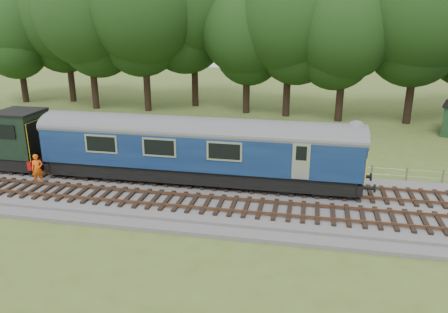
# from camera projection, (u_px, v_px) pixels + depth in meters

# --- Properties ---
(ground) EXTENTS (120.00, 120.00, 0.00)m
(ground) POSITION_uv_depth(u_px,v_px,m) (264.00, 203.00, 23.41)
(ground) COLOR #4A5E22
(ground) RESTS_ON ground
(ballast) EXTENTS (70.00, 7.00, 0.35)m
(ballast) POSITION_uv_depth(u_px,v_px,m) (264.00, 200.00, 23.36)
(ballast) COLOR #4C4C4F
(ballast) RESTS_ON ground
(track_north) EXTENTS (67.20, 2.40, 0.21)m
(track_north) POSITION_uv_depth(u_px,v_px,m) (267.00, 186.00, 24.59)
(track_north) COLOR black
(track_north) RESTS_ON ballast
(track_south) EXTENTS (67.20, 2.40, 0.21)m
(track_south) POSITION_uv_depth(u_px,v_px,m) (261.00, 208.00, 21.79)
(track_south) COLOR black
(track_south) RESTS_ON ballast
(fence) EXTENTS (64.00, 0.12, 1.00)m
(fence) POSITION_uv_depth(u_px,v_px,m) (272.00, 174.00, 27.61)
(fence) COLOR #6B6054
(fence) RESTS_ON ground
(tree_line) EXTENTS (70.00, 8.00, 18.00)m
(tree_line) POSITION_uv_depth(u_px,v_px,m) (288.00, 114.00, 43.91)
(tree_line) COLOR black
(tree_line) RESTS_ON ground
(dmu_railcar) EXTENTS (18.05, 2.86, 3.88)m
(dmu_railcar) POSITION_uv_depth(u_px,v_px,m) (198.00, 145.00, 24.65)
(dmu_railcar) COLOR black
(dmu_railcar) RESTS_ON ground
(worker) EXTENTS (0.75, 0.71, 1.73)m
(worker) POSITION_uv_depth(u_px,v_px,m) (37.00, 169.00, 24.91)
(worker) COLOR #F1540C
(worker) RESTS_ON ballast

